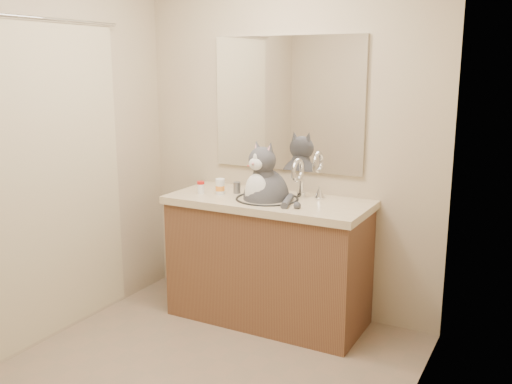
{
  "coord_description": "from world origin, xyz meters",
  "views": [
    {
      "loc": [
        1.65,
        -2.29,
        1.71
      ],
      "look_at": [
        0.08,
        0.65,
        0.96
      ],
      "focal_mm": 40.0,
      "sensor_mm": 36.0,
      "label": 1
    }
  ],
  "objects_px": {
    "pill_bottle_redcap": "(201,187)",
    "pill_bottle_orange": "(220,187)",
    "grey_canister": "(237,188)",
    "cat": "(265,194)"
  },
  "relations": [
    {
      "from": "cat",
      "to": "pill_bottle_redcap",
      "type": "xyz_separation_m",
      "value": [
        -0.46,
        -0.07,
        0.01
      ]
    },
    {
      "from": "cat",
      "to": "grey_canister",
      "type": "height_order",
      "value": "cat"
    },
    {
      "from": "grey_canister",
      "to": "pill_bottle_redcap",
      "type": "bearing_deg",
      "value": -149.72
    },
    {
      "from": "pill_bottle_redcap",
      "to": "grey_canister",
      "type": "height_order",
      "value": "pill_bottle_redcap"
    },
    {
      "from": "cat",
      "to": "pill_bottle_orange",
      "type": "xyz_separation_m",
      "value": [
        -0.33,
        -0.02,
        0.02
      ]
    },
    {
      "from": "pill_bottle_redcap",
      "to": "pill_bottle_orange",
      "type": "xyz_separation_m",
      "value": [
        0.13,
        0.04,
        0.01
      ]
    },
    {
      "from": "pill_bottle_redcap",
      "to": "grey_canister",
      "type": "relative_size",
      "value": 1.1
    },
    {
      "from": "cat",
      "to": "grey_canister",
      "type": "bearing_deg",
      "value": 175.64
    },
    {
      "from": "cat",
      "to": "pill_bottle_redcap",
      "type": "relative_size",
      "value": 6.92
    },
    {
      "from": "cat",
      "to": "pill_bottle_orange",
      "type": "height_order",
      "value": "cat"
    }
  ]
}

